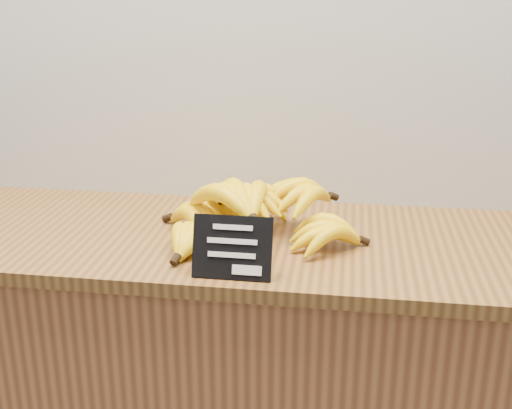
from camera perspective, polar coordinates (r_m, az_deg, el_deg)
name	(u,v)px	position (r m, az deg, el deg)	size (l,w,h in m)	color
counter_top	(259,241)	(1.45, 0.29, -3.28)	(1.55, 0.54, 0.03)	brown
chalkboard_sign	(232,248)	(1.23, -2.13, -3.86)	(0.15, 0.01, 0.12)	black
banana_pile	(249,211)	(1.42, -0.65, -0.56)	(0.48, 0.39, 0.13)	yellow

